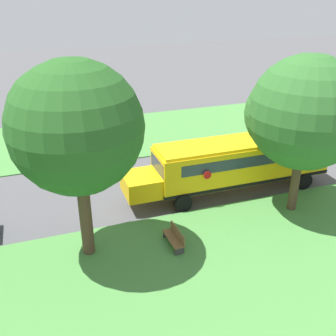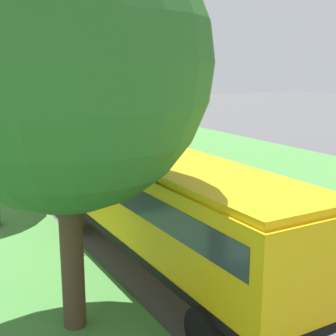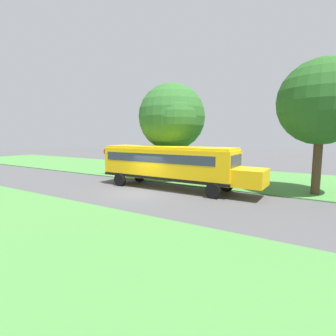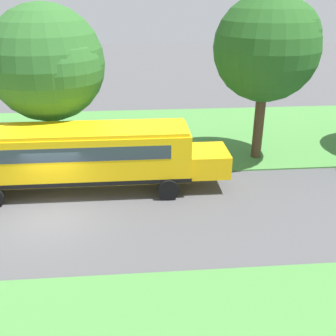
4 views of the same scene
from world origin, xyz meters
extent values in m
plane|color=#4C4C4F|center=(0.00, 0.00, 0.00)|extent=(120.00, 120.00, 0.00)
cube|color=yellow|center=(-2.49, 0.92, 1.90)|extent=(2.50, 10.50, 2.20)
cube|color=yellow|center=(-2.49, 7.12, 1.35)|extent=(2.20, 1.90, 1.10)
cube|color=yellow|center=(-2.49, 0.92, 3.08)|extent=(2.35, 10.29, 0.16)
cube|color=black|center=(-2.49, 0.92, 0.92)|extent=(2.54, 10.54, 0.20)
cube|color=#2D3842|center=(-2.49, 0.62, 2.36)|extent=(2.53, 9.24, 0.64)
cube|color=#2D3842|center=(-2.49, 6.12, 2.36)|extent=(2.25, 0.12, 0.80)
cylinder|color=red|center=(-3.92, 3.80, 2.05)|extent=(0.03, 0.44, 0.44)
cylinder|color=black|center=(-3.74, 5.12, 0.50)|extent=(0.30, 1.00, 1.00)
cylinder|color=black|center=(-1.24, 5.12, 0.50)|extent=(0.30, 1.00, 1.00)
cylinder|color=black|center=(-3.74, -2.76, 0.50)|extent=(0.30, 1.00, 1.00)
cylinder|color=black|center=(-1.24, -2.76, 0.50)|extent=(0.30, 1.00, 1.00)
cube|color=#236038|center=(-2.80, 16.98, 0.64)|extent=(1.80, 4.40, 0.64)
cube|color=#236038|center=(-2.80, 16.83, 1.26)|extent=(1.60, 2.20, 0.60)
cube|color=#2D3842|center=(-2.80, 16.83, 1.28)|extent=(1.62, 2.02, 0.45)
cylinder|color=black|center=(-3.70, 18.48, 0.32)|extent=(0.22, 0.64, 0.64)
cylinder|color=black|center=(-1.90, 18.48, 0.32)|extent=(0.22, 0.64, 0.64)
cylinder|color=black|center=(-3.70, 15.49, 0.32)|extent=(0.22, 0.64, 0.64)
cylinder|color=black|center=(-1.90, 15.49, 0.32)|extent=(0.22, 0.64, 0.64)
cylinder|color=#4C3826|center=(-5.59, -0.59, 1.70)|extent=(0.48, 0.48, 3.40)
sphere|color=#2D6628|center=(-5.59, -0.59, 5.56)|extent=(5.75, 5.75, 5.75)
sphere|color=#2D6628|center=(-4.98, 0.06, 5.39)|extent=(4.26, 4.26, 4.26)
camera|label=1|loc=(-21.02, 12.02, 11.34)|focal=42.00mm
camera|label=2|loc=(-8.31, -9.41, 5.55)|focal=50.00mm
camera|label=3|loc=(14.11, 11.32, 4.03)|focal=28.00mm
camera|label=4|loc=(14.75, 3.76, 8.87)|focal=42.00mm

